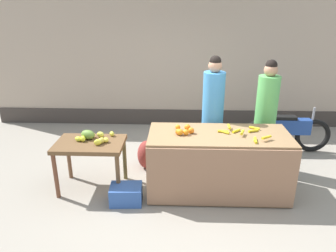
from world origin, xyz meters
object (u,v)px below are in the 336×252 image
object	(u,v)px
vendor_woman_blue_shirt	(213,115)
produce_sack	(146,154)
parked_motorcycle	(287,131)
produce_crate	(126,194)
vendor_woman_green_shirt	(265,116)

from	to	relation	value
vendor_woman_blue_shirt	produce_sack	distance (m)	1.30
parked_motorcycle	vendor_woman_blue_shirt	bearing A→B (deg)	-153.90
produce_crate	vendor_woman_blue_shirt	bearing A→B (deg)	39.82
vendor_woman_blue_shirt	vendor_woman_green_shirt	xyz separation A→B (m)	(0.86, 0.05, -0.03)
vendor_woman_green_shirt	produce_sack	world-z (taller)	vendor_woman_green_shirt
produce_sack	produce_crate	bearing A→B (deg)	-99.81
produce_crate	produce_sack	distance (m)	1.07
vendor_woman_blue_shirt	produce_crate	xyz separation A→B (m)	(-1.26, -1.05, -0.83)
vendor_woman_green_shirt	produce_crate	distance (m)	2.52
parked_motorcycle	produce_sack	xyz separation A→B (m)	(-2.57, -0.74, -0.16)
produce_crate	produce_sack	bearing A→B (deg)	80.19
produce_crate	produce_sack	xyz separation A→B (m)	(0.18, 1.05, 0.11)
parked_motorcycle	vendor_woman_green_shirt	bearing A→B (deg)	-132.85
vendor_woman_green_shirt	produce_sack	bearing A→B (deg)	-178.37
produce_crate	produce_sack	size ratio (longest dim) A/B	0.91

